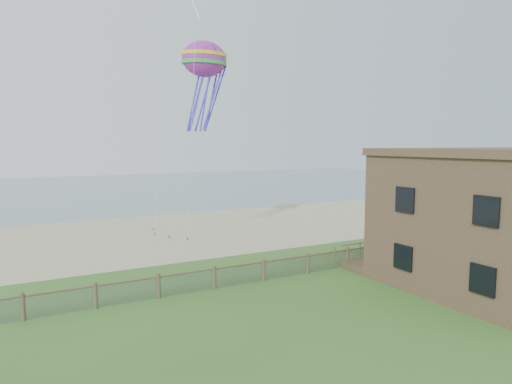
# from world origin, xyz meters

# --- Properties ---
(ground) EXTENTS (160.00, 160.00, 0.00)m
(ground) POSITION_xyz_m (0.00, 0.00, 0.00)
(ground) COLOR #396322
(ground) RESTS_ON ground
(sand_beach) EXTENTS (72.00, 20.00, 0.02)m
(sand_beach) POSITION_xyz_m (0.00, 22.00, 0.00)
(sand_beach) COLOR tan
(sand_beach) RESTS_ON ground
(ocean) EXTENTS (160.00, 68.00, 0.02)m
(ocean) POSITION_xyz_m (0.00, 66.00, 0.00)
(ocean) COLOR slate
(ocean) RESTS_ON ground
(chainlink_fence) EXTENTS (36.20, 0.20, 1.25)m
(chainlink_fence) POSITION_xyz_m (0.00, 6.00, 0.55)
(chainlink_fence) COLOR brown
(chainlink_fence) RESTS_ON ground
(motel_deck) EXTENTS (15.00, 2.00, 0.50)m
(motel_deck) POSITION_xyz_m (13.00, 5.00, 0.25)
(motel_deck) COLOR brown
(motel_deck) RESTS_ON ground
(picnic_table) EXTENTS (2.37, 2.11, 0.83)m
(picnic_table) POSITION_xyz_m (8.33, 4.50, 0.41)
(picnic_table) COLOR brown
(picnic_table) RESTS_ON ground
(octopus_kite) EXTENTS (3.93, 3.12, 7.22)m
(octopus_kite) POSITION_xyz_m (1.07, 16.84, 12.08)
(octopus_kite) COLOR #F42650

